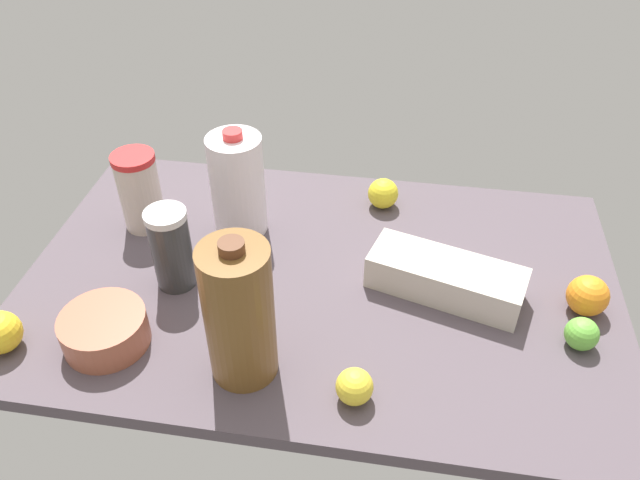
# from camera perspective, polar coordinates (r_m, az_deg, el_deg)

# --- Properties ---
(countertop) EXTENTS (1.20, 0.76, 0.03)m
(countertop) POSITION_cam_1_polar(r_m,az_deg,el_deg) (1.28, 0.00, -3.97)
(countertop) COLOR #50454D
(countertop) RESTS_ON ground
(milk_jug) EXTENTS (0.12, 0.12, 0.25)m
(milk_jug) POSITION_cam_1_polar(r_m,az_deg,el_deg) (1.34, -7.54, 5.02)
(milk_jug) COLOR white
(milk_jug) RESTS_ON countertop
(chocolate_milk_jug) EXTENTS (0.12, 0.12, 0.28)m
(chocolate_milk_jug) POSITION_cam_1_polar(r_m,az_deg,el_deg) (1.02, -7.40, -6.68)
(chocolate_milk_jug) COLOR brown
(chocolate_milk_jug) RESTS_ON countertop
(egg_carton) EXTENTS (0.32, 0.19, 0.07)m
(egg_carton) POSITION_cam_1_polar(r_m,az_deg,el_deg) (1.25, 11.41, -3.29)
(egg_carton) COLOR beige
(egg_carton) RESTS_ON countertop
(shaker_bottle) EXTENTS (0.08, 0.08, 0.17)m
(shaker_bottle) POSITION_cam_1_polar(r_m,az_deg,el_deg) (1.24, -13.43, -0.75)
(shaker_bottle) COLOR #323435
(shaker_bottle) RESTS_ON countertop
(tumbler_cup) EXTENTS (0.09, 0.09, 0.18)m
(tumbler_cup) POSITION_cam_1_polar(r_m,az_deg,el_deg) (1.41, -16.16, 4.33)
(tumbler_cup) COLOR beige
(tumbler_cup) RESTS_ON countertop
(mixing_bowl) EXTENTS (0.15, 0.15, 0.06)m
(mixing_bowl) POSITION_cam_1_polar(r_m,az_deg,el_deg) (1.19, -19.09, -7.76)
(mixing_bowl) COLOR #A5593F
(mixing_bowl) RESTS_ON countertop
(lemon_by_jug) EXTENTS (0.06, 0.06, 0.06)m
(lemon_by_jug) POSITION_cam_1_polar(r_m,az_deg,el_deg) (1.05, 3.17, -13.23)
(lemon_by_jug) COLOR yellow
(lemon_by_jug) RESTS_ON countertop
(lemon_near_front) EXTENTS (0.07, 0.07, 0.07)m
(lemon_near_front) POSITION_cam_1_polar(r_m,az_deg,el_deg) (1.45, 5.79, 4.26)
(lemon_near_front) COLOR yellow
(lemon_near_front) RESTS_ON countertop
(orange_far_back) EXTENTS (0.08, 0.08, 0.08)m
(orange_far_back) POSITION_cam_1_polar(r_m,az_deg,el_deg) (1.28, 23.28, -4.69)
(orange_far_back) COLOR orange
(orange_far_back) RESTS_ON countertop
(lime_beside_bowl) EXTENTS (0.06, 0.06, 0.06)m
(lime_beside_bowl) POSITION_cam_1_polar(r_m,az_deg,el_deg) (1.22, 22.81, -7.91)
(lime_beside_bowl) COLOR #67B93D
(lime_beside_bowl) RESTS_ON countertop
(lemon_loose) EXTENTS (0.08, 0.08, 0.08)m
(lemon_loose) POSITION_cam_1_polar(r_m,az_deg,el_deg) (1.25, -27.25, -7.52)
(lemon_loose) COLOR yellow
(lemon_loose) RESTS_ON countertop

